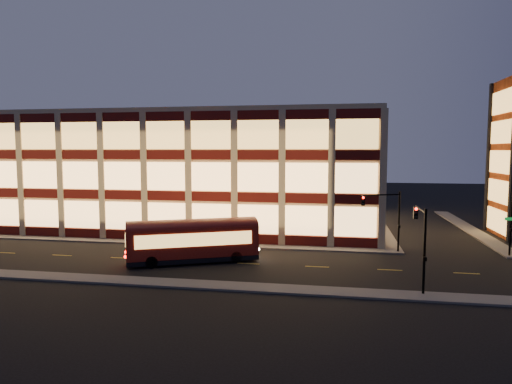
# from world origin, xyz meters

# --- Properties ---
(ground) EXTENTS (200.00, 200.00, 0.00)m
(ground) POSITION_xyz_m (0.00, 0.00, 0.00)
(ground) COLOR black
(ground) RESTS_ON ground
(sidewalk_office_south) EXTENTS (54.00, 2.00, 0.15)m
(sidewalk_office_south) POSITION_xyz_m (-3.00, 1.00, 0.07)
(sidewalk_office_south) COLOR #514F4C
(sidewalk_office_south) RESTS_ON ground
(sidewalk_office_east) EXTENTS (2.00, 30.00, 0.15)m
(sidewalk_office_east) POSITION_xyz_m (23.00, 17.00, 0.07)
(sidewalk_office_east) COLOR #514F4C
(sidewalk_office_east) RESTS_ON ground
(sidewalk_tower_west) EXTENTS (2.00, 30.00, 0.15)m
(sidewalk_tower_west) POSITION_xyz_m (34.00, 17.00, 0.07)
(sidewalk_tower_west) COLOR #514F4C
(sidewalk_tower_west) RESTS_ON ground
(sidewalk_near) EXTENTS (100.00, 2.00, 0.15)m
(sidewalk_near) POSITION_xyz_m (0.00, -13.00, 0.07)
(sidewalk_near) COLOR #514F4C
(sidewalk_near) RESTS_ON ground
(office_building) EXTENTS (50.45, 30.45, 14.50)m
(office_building) POSITION_xyz_m (-2.91, 16.91, 7.25)
(office_building) COLOR tan
(office_building) RESTS_ON ground
(traffic_signal_far) EXTENTS (3.79, 1.87, 6.00)m
(traffic_signal_far) POSITION_xyz_m (22.21, 0.24, 4.11)
(traffic_signal_far) COLOR black
(traffic_signal_far) RESTS_ON ground
(traffic_signal_near) EXTENTS (0.32, 4.45, 6.00)m
(traffic_signal_near) POSITION_xyz_m (23.50, -11.03, 4.13)
(traffic_signal_near) COLOR black
(traffic_signal_near) RESTS_ON ground
(trolley_bus) EXTENTS (11.54, 7.35, 3.86)m
(trolley_bus) POSITION_xyz_m (5.04, -6.25, 2.14)
(trolley_bus) COLOR maroon
(trolley_bus) RESTS_ON ground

